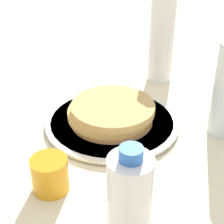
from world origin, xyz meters
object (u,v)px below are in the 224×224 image
plate (112,122)px  water_bottle_mid (162,38)px  pancake_stack (111,112)px  juice_glass (50,174)px  water_bottle_far (129,207)px

plate → water_bottle_mid: size_ratio=1.20×
plate → pancake_stack: bearing=48.3°
plate → juice_glass: size_ratio=4.57×
water_bottle_far → pancake_stack: bearing=-92.9°
juice_glass → water_bottle_far: bearing=128.0°
juice_glass → water_bottle_far: 0.19m
juice_glass → plate: bearing=-124.9°
juice_glass → water_bottle_mid: bearing=-125.7°
plate → juice_glass: 0.23m
pancake_stack → water_bottle_mid: water_bottle_mid is taller
plate → water_bottle_far: water_bottle_far is taller
pancake_stack → water_bottle_mid: 0.28m
water_bottle_far → juice_glass: bearing=-52.0°
plate → water_bottle_mid: water_bottle_mid is taller
water_bottle_mid → water_bottle_far: (0.18, 0.55, -0.03)m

